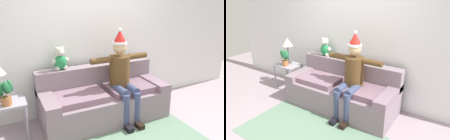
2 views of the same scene
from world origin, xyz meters
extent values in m
cube|color=white|center=(0.00, 1.55, 1.35)|extent=(7.00, 0.10, 2.70)
cube|color=gray|center=(0.00, 0.97, 0.24)|extent=(2.10, 0.91, 0.47)
cube|color=gray|center=(0.00, 1.30, 0.68)|extent=(2.10, 0.24, 0.41)
cube|color=gray|center=(-0.94, 0.97, 0.54)|extent=(0.22, 0.91, 0.12)
cube|color=gray|center=(0.94, 0.97, 0.54)|extent=(0.22, 0.91, 0.12)
cube|color=slate|center=(-0.47, 0.92, 0.52)|extent=(0.84, 0.64, 0.10)
cube|color=slate|center=(0.47, 0.92, 0.52)|extent=(0.84, 0.64, 0.10)
cylinder|color=#54391D|center=(0.28, 0.95, 0.83)|extent=(0.34, 0.34, 0.52)
sphere|color=tan|center=(0.28, 0.95, 1.23)|extent=(0.22, 0.22, 0.22)
cylinder|color=white|center=(0.28, 0.95, 1.31)|extent=(0.23, 0.23, 0.04)
cone|color=red|center=(0.28, 0.95, 1.42)|extent=(0.21, 0.21, 0.20)
sphere|color=white|center=(0.28, 0.95, 1.52)|extent=(0.06, 0.06, 0.06)
cylinder|color=#394366|center=(0.18, 0.75, 0.57)|extent=(0.14, 0.40, 0.14)
cylinder|color=#394366|center=(0.18, 0.55, 0.29)|extent=(0.13, 0.13, 0.57)
cube|color=black|center=(0.18, 0.47, 0.04)|extent=(0.10, 0.24, 0.08)
cylinder|color=#394366|center=(0.38, 0.75, 0.57)|extent=(0.14, 0.40, 0.14)
cylinder|color=#394366|center=(0.38, 0.55, 0.29)|extent=(0.13, 0.13, 0.57)
cube|color=black|center=(0.38, 0.47, 0.04)|extent=(0.10, 0.24, 0.08)
cylinder|color=#54391D|center=(-0.06, 0.95, 1.05)|extent=(0.34, 0.10, 0.10)
cylinder|color=#54391D|center=(0.62, 0.95, 1.05)|extent=(0.34, 0.10, 0.10)
ellipsoid|color=#217E44|center=(-0.62, 1.30, 1.00)|extent=(0.20, 0.16, 0.24)
sphere|color=beige|center=(-0.62, 1.30, 1.18)|extent=(0.15, 0.15, 0.15)
sphere|color=beige|center=(-0.62, 1.24, 1.17)|extent=(0.07, 0.07, 0.07)
sphere|color=beige|center=(-0.67, 1.30, 1.24)|extent=(0.05, 0.05, 0.05)
sphere|color=beige|center=(-0.57, 1.30, 1.24)|extent=(0.05, 0.05, 0.05)
sphere|color=beige|center=(-0.72, 1.30, 1.03)|extent=(0.08, 0.08, 0.08)
sphere|color=beige|center=(-0.68, 1.27, 0.92)|extent=(0.08, 0.08, 0.08)
sphere|color=beige|center=(-0.51, 1.30, 1.03)|extent=(0.08, 0.08, 0.08)
sphere|color=beige|center=(-0.56, 1.27, 0.92)|extent=(0.08, 0.08, 0.08)
cube|color=#9B98A7|center=(-1.52, 1.06, 0.57)|extent=(0.58, 0.43, 0.03)
cylinder|color=#9B98A7|center=(-1.26, 0.88, 0.28)|extent=(0.04, 0.04, 0.55)
cylinder|color=#9B98A7|center=(-1.26, 1.24, 0.28)|extent=(0.04, 0.04, 0.55)
cylinder|color=brown|center=(-1.56, 1.15, 0.60)|extent=(0.14, 0.14, 0.03)
cylinder|color=#A3633A|center=(-1.49, 0.97, 0.64)|extent=(0.14, 0.14, 0.12)
ellipsoid|color=#206337|center=(-1.42, 0.97, 0.86)|extent=(0.10, 0.13, 0.20)
ellipsoid|color=#1B5431|center=(-1.46, 1.02, 0.81)|extent=(0.16, 0.14, 0.21)
ellipsoid|color=#1C5D27|center=(-1.56, 1.02, 0.79)|extent=(0.15, 0.13, 0.20)
ellipsoid|color=#195F30|center=(-1.54, 0.94, 0.87)|extent=(0.11, 0.12, 0.19)
ellipsoid|color=#1D5E35|center=(-1.46, 0.92, 0.86)|extent=(0.17, 0.11, 0.21)
camera|label=1|loc=(-1.49, -2.33, 2.06)|focal=37.50mm
camera|label=2|loc=(1.91, -2.09, 2.17)|focal=33.42mm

